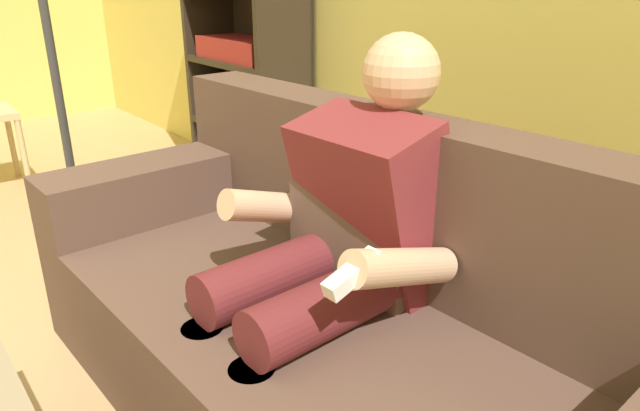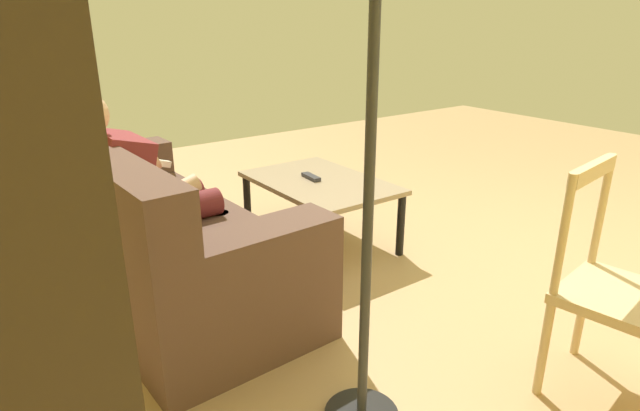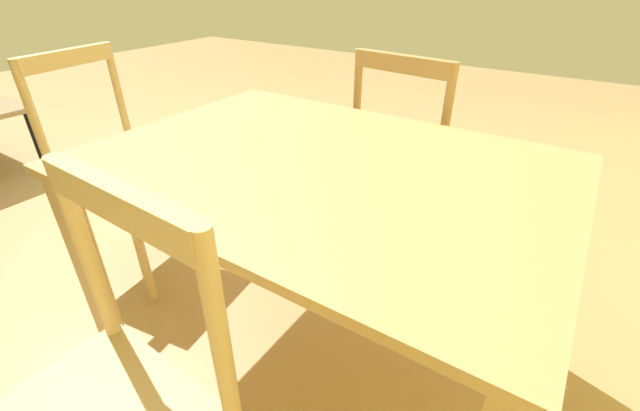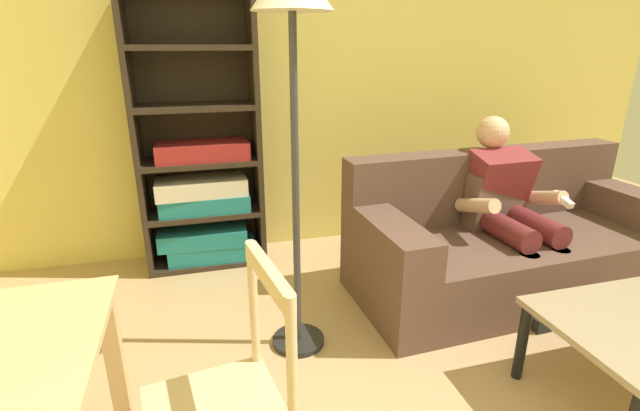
% 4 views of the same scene
% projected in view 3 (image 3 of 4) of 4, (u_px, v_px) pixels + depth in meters
% --- Properties ---
extents(ground_plane, '(8.84, 8.84, 0.00)m').
position_uv_depth(ground_plane, '(192.00, 176.00, 2.71)').
color(ground_plane, tan).
extents(dining_table, '(1.27, 0.91, 0.74)m').
position_uv_depth(dining_table, '(320.00, 196.00, 1.17)').
color(dining_table, tan).
rests_on(dining_table, ground_plane).
extents(dining_chair_facing_couch, '(0.48, 0.48, 0.92)m').
position_uv_depth(dining_chair_facing_couch, '(125.00, 174.00, 1.72)').
color(dining_chair_facing_couch, '#D1B27F').
rests_on(dining_chair_facing_couch, ground_plane).
extents(dining_chair_by_doorway, '(0.47, 0.47, 0.92)m').
position_uv_depth(dining_chair_by_doorway, '(412.00, 164.00, 1.78)').
color(dining_chair_by_doorway, tan).
rests_on(dining_chair_by_doorway, ground_plane).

